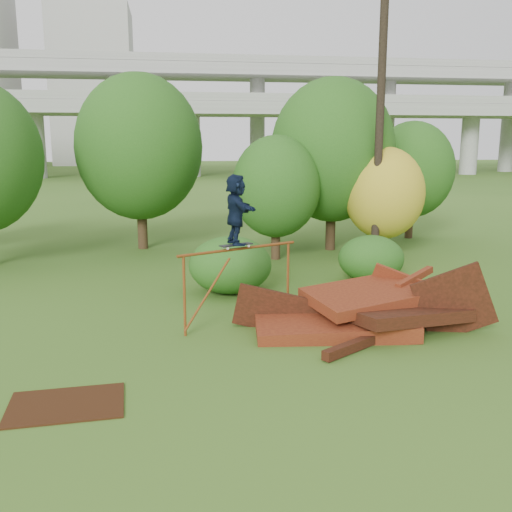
{
  "coord_description": "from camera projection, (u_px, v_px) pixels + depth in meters",
  "views": [
    {
      "loc": [
        -2.67,
        -10.47,
        4.12
      ],
      "look_at": [
        -0.8,
        2.0,
        1.6
      ],
      "focal_mm": 40.0,
      "sensor_mm": 36.0,
      "label": 1
    }
  ],
  "objects": [
    {
      "name": "ground",
      "position": [
        311.0,
        353.0,
        11.35
      ],
      "size": [
        240.0,
        240.0,
        0.0
      ],
      "primitive_type": "plane",
      "color": "#2D5116",
      "rests_on": "ground"
    },
    {
      "name": "scrap_pile",
      "position": [
        360.0,
        313.0,
        12.74
      ],
      "size": [
        5.76,
        3.43,
        1.9
      ],
      "color": "#4C180D",
      "rests_on": "ground"
    },
    {
      "name": "grind_rail",
      "position": [
        239.0,
        268.0,
        12.88
      ],
      "size": [
        2.81,
        1.42,
        1.8
      ],
      "color": "brown",
      "rests_on": "ground"
    },
    {
      "name": "skateboard",
      "position": [
        236.0,
        245.0,
        12.73
      ],
      "size": [
        0.79,
        0.53,
        0.08
      ],
      "rotation": [
        0.0,
        0.0,
        0.46
      ],
      "color": "black",
      "rests_on": "grind_rail"
    },
    {
      "name": "skater",
      "position": [
        236.0,
        209.0,
        12.57
      ],
      "size": [
        0.73,
        1.51,
        1.56
      ],
      "primitive_type": "imported",
      "rotation": [
        0.0,
        0.0,
        1.77
      ],
      "color": "black",
      "rests_on": "skateboard"
    },
    {
      "name": "flat_plate",
      "position": [
        66.0,
        405.0,
        9.08
      ],
      "size": [
        1.88,
        1.41,
        0.03
      ],
      "primitive_type": "cube",
      "rotation": [
        0.0,
        0.0,
        0.07
      ],
      "color": "black",
      "rests_on": "ground"
    },
    {
      "name": "tree_1",
      "position": [
        139.0,
        147.0,
        21.77
      ],
      "size": [
        4.83,
        4.83,
        6.72
      ],
      "color": "black",
      "rests_on": "ground"
    },
    {
      "name": "tree_2",
      "position": [
        276.0,
        187.0,
        19.98
      ],
      "size": [
        3.11,
        3.11,
        4.39
      ],
      "color": "black",
      "rests_on": "ground"
    },
    {
      "name": "tree_3",
      "position": [
        333.0,
        151.0,
        21.55
      ],
      "size": [
        4.7,
        4.7,
        6.53
      ],
      "color": "black",
      "rests_on": "ground"
    },
    {
      "name": "tree_4",
      "position": [
        384.0,
        193.0,
        20.54
      ],
      "size": [
        2.88,
        2.88,
        3.98
      ],
      "color": "black",
      "rests_on": "ground"
    },
    {
      "name": "tree_5",
      "position": [
        412.0,
        170.0,
        24.43
      ],
      "size": [
        3.58,
        3.58,
        5.03
      ],
      "color": "black",
      "rests_on": "ground"
    },
    {
      "name": "shrub_left",
      "position": [
        230.0,
        265.0,
        15.74
      ],
      "size": [
        2.29,
        2.12,
        1.59
      ],
      "primitive_type": "ellipsoid",
      "color": "#1A4612",
      "rests_on": "ground"
    },
    {
      "name": "shrub_right",
      "position": [
        371.0,
        258.0,
        17.09
      ],
      "size": [
        1.97,
        1.81,
        1.4
      ],
      "primitive_type": "ellipsoid",
      "color": "#1A4612",
      "rests_on": "ground"
    },
    {
      "name": "utility_pole",
      "position": [
        381.0,
        98.0,
        19.03
      ],
      "size": [
        1.4,
        0.28,
        11.03
      ],
      "color": "black",
      "rests_on": "ground"
    },
    {
      "name": "freeway_overpass",
      "position": [
        189.0,
        91.0,
        70.34
      ],
      "size": [
        160.0,
        15.0,
        13.7
      ],
      "color": "gray",
      "rests_on": "ground"
    },
    {
      "name": "building_right",
      "position": [
        94.0,
        88.0,
        105.18
      ],
      "size": [
        14.0,
        14.0,
        28.0
      ],
      "primitive_type": "cube",
      "color": "#9E9E99",
      "rests_on": "ground"
    }
  ]
}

